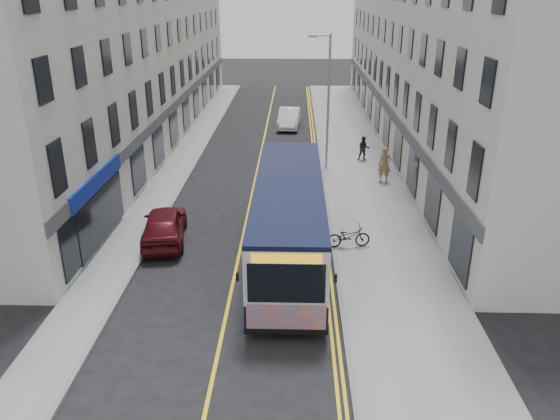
# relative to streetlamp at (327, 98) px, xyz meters

# --- Properties ---
(ground) EXTENTS (140.00, 140.00, 0.00)m
(ground) POSITION_rel_streetlamp_xyz_m (-4.17, -14.00, -4.38)
(ground) COLOR black
(ground) RESTS_ON ground
(pavement_east) EXTENTS (4.50, 64.00, 0.12)m
(pavement_east) POSITION_rel_streetlamp_xyz_m (2.08, -2.00, -4.32)
(pavement_east) COLOR gray
(pavement_east) RESTS_ON ground
(pavement_west) EXTENTS (2.00, 64.00, 0.12)m
(pavement_west) POSITION_rel_streetlamp_xyz_m (-9.17, -2.00, -4.32)
(pavement_west) COLOR gray
(pavement_west) RESTS_ON ground
(kerb_east) EXTENTS (0.18, 64.00, 0.13)m
(kerb_east) POSITION_rel_streetlamp_xyz_m (-0.17, -2.00, -4.32)
(kerb_east) COLOR slate
(kerb_east) RESTS_ON ground
(kerb_west) EXTENTS (0.18, 64.00, 0.13)m
(kerb_west) POSITION_rel_streetlamp_xyz_m (-8.17, -2.00, -4.32)
(kerb_west) COLOR slate
(kerb_west) RESTS_ON ground
(road_centre_line) EXTENTS (0.12, 64.00, 0.01)m
(road_centre_line) POSITION_rel_streetlamp_xyz_m (-4.17, -2.00, -4.38)
(road_centre_line) COLOR yellow
(road_centre_line) RESTS_ON ground
(road_dbl_yellow_inner) EXTENTS (0.10, 64.00, 0.01)m
(road_dbl_yellow_inner) POSITION_rel_streetlamp_xyz_m (-0.62, -2.00, -4.38)
(road_dbl_yellow_inner) COLOR yellow
(road_dbl_yellow_inner) RESTS_ON ground
(road_dbl_yellow_outer) EXTENTS (0.10, 64.00, 0.01)m
(road_dbl_yellow_outer) POSITION_rel_streetlamp_xyz_m (-0.42, -2.00, -4.38)
(road_dbl_yellow_outer) COLOR yellow
(road_dbl_yellow_outer) RESTS_ON ground
(terrace_east) EXTENTS (6.00, 46.00, 13.00)m
(terrace_east) POSITION_rel_streetlamp_xyz_m (7.33, 7.00, 2.12)
(terrace_east) COLOR silver
(terrace_east) RESTS_ON ground
(terrace_west) EXTENTS (6.00, 46.00, 13.00)m
(terrace_west) POSITION_rel_streetlamp_xyz_m (-13.17, 7.00, 2.12)
(terrace_west) COLOR silver
(terrace_west) RESTS_ON ground
(streetlamp) EXTENTS (1.32, 0.18, 8.00)m
(streetlamp) POSITION_rel_streetlamp_xyz_m (0.00, 0.00, 0.00)
(streetlamp) COLOR #989CA1
(streetlamp) RESTS_ON ground
(city_bus) EXTENTS (2.71, 11.61, 3.37)m
(city_bus) POSITION_rel_streetlamp_xyz_m (-2.09, -12.14, -2.54)
(city_bus) COLOR black
(city_bus) RESTS_ON ground
(bicycle) EXTENTS (1.92, 0.89, 0.97)m
(bicycle) POSITION_rel_streetlamp_xyz_m (0.45, -11.21, -3.78)
(bicycle) COLOR black
(bicycle) RESTS_ON pavement_east
(pedestrian_near) EXTENTS (0.76, 0.53, 2.00)m
(pedestrian_near) POSITION_rel_streetlamp_xyz_m (3.22, -2.69, -3.26)
(pedestrian_near) COLOR olive
(pedestrian_near) RESTS_ON pavement_east
(pedestrian_far) EXTENTS (0.77, 0.60, 1.55)m
(pedestrian_far) POSITION_rel_streetlamp_xyz_m (2.52, 1.45, -3.49)
(pedestrian_far) COLOR black
(pedestrian_far) RESTS_ON pavement_east
(car_white) EXTENTS (1.84, 4.62, 1.50)m
(car_white) POSITION_rel_streetlamp_xyz_m (-2.37, 10.71, -3.63)
(car_white) COLOR white
(car_white) RESTS_ON ground
(car_maroon) EXTENTS (2.38, 4.67, 1.52)m
(car_maroon) POSITION_rel_streetlamp_xyz_m (-7.57, -10.59, -3.62)
(car_maroon) COLOR #4F0D14
(car_maroon) RESTS_ON ground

